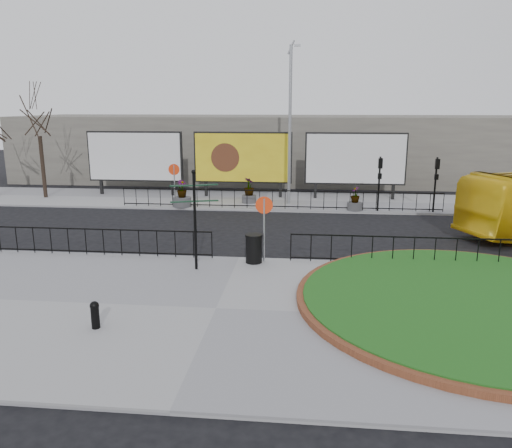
# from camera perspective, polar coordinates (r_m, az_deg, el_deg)

# --- Properties ---
(ground) EXTENTS (90.00, 90.00, 0.00)m
(ground) POSITION_cam_1_polar(r_m,az_deg,el_deg) (19.37, -1.94, -4.14)
(ground) COLOR black
(ground) RESTS_ON ground
(pavement_near) EXTENTS (30.00, 10.00, 0.12)m
(pavement_near) POSITION_cam_1_polar(r_m,az_deg,el_deg) (14.72, -4.59, -9.78)
(pavement_near) COLOR gray
(pavement_near) RESTS_ON ground
(pavement_far) EXTENTS (44.00, 6.00, 0.12)m
(pavement_far) POSITION_cam_1_polar(r_m,az_deg,el_deg) (30.95, 1.04, 2.67)
(pavement_far) COLOR gray
(pavement_far) RESTS_ON ground
(brick_edge) EXTENTS (10.40, 10.40, 0.18)m
(brick_edge) POSITION_cam_1_polar(r_m,az_deg,el_deg) (16.16, 23.60, -8.18)
(brick_edge) COLOR brown
(brick_edge) RESTS_ON pavement_near
(grass_lawn) EXTENTS (10.00, 10.00, 0.22)m
(grass_lawn) POSITION_cam_1_polar(r_m,az_deg,el_deg) (16.15, 23.61, -8.11)
(grass_lawn) COLOR #164D14
(grass_lawn) RESTS_ON pavement_near
(railing_near_left) EXTENTS (10.00, 0.10, 1.10)m
(railing_near_left) POSITION_cam_1_polar(r_m,az_deg,el_deg) (20.57, -18.88, -1.88)
(railing_near_left) COLOR black
(railing_near_left) RESTS_ON pavement_near
(railing_near_right) EXTENTS (9.00, 0.10, 1.10)m
(railing_near_right) POSITION_cam_1_polar(r_m,az_deg,el_deg) (19.14, 17.60, -2.90)
(railing_near_right) COLOR black
(railing_near_right) RESTS_ON pavement_near
(railing_far) EXTENTS (18.00, 0.10, 1.10)m
(railing_far) POSITION_cam_1_polar(r_m,az_deg,el_deg) (28.12, 2.62, 2.82)
(railing_far) COLOR black
(railing_far) RESTS_ON pavement_far
(speed_sign_far) EXTENTS (0.64, 0.07, 2.47)m
(speed_sign_far) POSITION_cam_1_polar(r_m,az_deg,el_deg) (28.97, -9.33, 5.47)
(speed_sign_far) COLOR gray
(speed_sign_far) RESTS_ON pavement_far
(speed_sign_near) EXTENTS (0.64, 0.07, 2.47)m
(speed_sign_near) POSITION_cam_1_polar(r_m,az_deg,el_deg) (18.39, 0.94, 1.09)
(speed_sign_near) COLOR gray
(speed_sign_near) RESTS_ON pavement_near
(billboard_left) EXTENTS (6.20, 0.31, 4.10)m
(billboard_left) POSITION_cam_1_polar(r_m,az_deg,el_deg) (33.31, -13.66, 7.48)
(billboard_left) COLOR black
(billboard_left) RESTS_ON pavement_far
(billboard_mid) EXTENTS (6.20, 0.31, 4.10)m
(billboard_mid) POSITION_cam_1_polar(r_m,az_deg,el_deg) (31.69, -1.52, 7.56)
(billboard_mid) COLOR black
(billboard_mid) RESTS_ON pavement_far
(billboard_right) EXTENTS (6.20, 0.31, 4.10)m
(billboard_right) POSITION_cam_1_polar(r_m,az_deg,el_deg) (31.57, 11.29, 7.29)
(billboard_right) COLOR black
(billboard_right) RESTS_ON pavement_far
(lamp_post) EXTENTS (0.74, 0.18, 9.23)m
(lamp_post) POSITION_cam_1_polar(r_m,az_deg,el_deg) (29.33, 3.91, 11.42)
(lamp_post) COLOR gray
(lamp_post) RESTS_ON pavement_far
(signal_pole_a) EXTENTS (0.22, 0.26, 3.00)m
(signal_pole_a) POSITION_cam_1_polar(r_m,az_deg,el_deg) (28.17, 13.94, 5.41)
(signal_pole_a) COLOR black
(signal_pole_a) RESTS_ON pavement_far
(signal_pole_b) EXTENTS (0.22, 0.26, 3.00)m
(signal_pole_b) POSITION_cam_1_polar(r_m,az_deg,el_deg) (28.75, 19.89, 5.15)
(signal_pole_b) COLOR black
(signal_pole_b) RESTS_ON pavement_far
(tree_left) EXTENTS (2.00, 2.00, 7.00)m
(tree_left) POSITION_cam_1_polar(r_m,az_deg,el_deg) (34.14, -23.42, 8.62)
(tree_left) COLOR #2D2119
(tree_left) RESTS_ON pavement_far
(building_backdrop) EXTENTS (40.00, 10.00, 5.00)m
(building_backdrop) POSITION_cam_1_polar(r_m,az_deg,el_deg) (40.51, 2.25, 8.71)
(building_backdrop) COLOR slate
(building_backdrop) RESTS_ON ground
(fingerpost_sign) EXTENTS (1.66, 0.74, 3.57)m
(fingerpost_sign) POSITION_cam_1_polar(r_m,az_deg,el_deg) (17.53, -7.02, 1.58)
(fingerpost_sign) COLOR black
(fingerpost_sign) RESTS_ON pavement_near
(bollard) EXTENTS (0.24, 0.24, 0.75)m
(bollard) POSITION_cam_1_polar(r_m,az_deg,el_deg) (13.94, -17.93, -9.71)
(bollard) COLOR black
(bollard) RESTS_ON pavement_near
(litter_bin) EXTENTS (0.66, 0.66, 1.08)m
(litter_bin) POSITION_cam_1_polar(r_m,az_deg,el_deg) (18.53, -0.25, -2.80)
(litter_bin) COLOR black
(litter_bin) RESTS_ON pavement_near
(planter_a) EXTENTS (1.06, 1.06, 1.56)m
(planter_a) POSITION_cam_1_polar(r_m,az_deg,el_deg) (29.06, -8.45, 3.02)
(planter_a) COLOR #4C4C4F
(planter_a) RESTS_ON pavement_far
(planter_b) EXTENTS (0.87, 0.87, 1.52)m
(planter_b) POSITION_cam_1_polar(r_m,az_deg,el_deg) (29.93, -0.80, 3.64)
(planter_b) COLOR #4C4C4F
(planter_b) RESTS_ON pavement_far
(planter_c) EXTENTS (0.85, 0.85, 1.33)m
(planter_c) POSITION_cam_1_polar(r_m,az_deg,el_deg) (28.32, 11.24, 2.54)
(planter_c) COLOR #4C4C4F
(planter_c) RESTS_ON pavement_far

